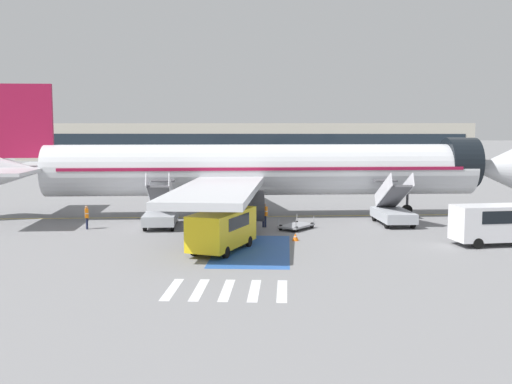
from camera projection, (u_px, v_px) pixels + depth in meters
ground_plane at (255, 218)px, 46.68m from camera, size 600.00×600.00×0.00m
apron_leadline_yellow at (262, 216)px, 47.60m from camera, size 77.07×9.23×0.01m
apron_stand_patch_blue at (252, 250)px, 34.45m from camera, size 4.30×9.36×0.01m
apron_walkway_bar_0 at (172, 289)px, 26.09m from camera, size 0.44×3.60×0.01m
apron_walkway_bar_1 at (199, 290)px, 26.02m from camera, size 0.44×3.60×0.01m
apron_walkway_bar_2 at (227, 290)px, 25.96m from camera, size 0.44×3.60×0.01m
apron_walkway_bar_3 at (254, 290)px, 25.90m from camera, size 0.44×3.60×0.01m
apron_walkway_bar_4 at (282, 291)px, 25.84m from camera, size 0.44×3.60×0.01m
airliner at (254, 170)px, 47.16m from camera, size 44.14×35.82×10.35m
boarding_stairs_forward at (393, 211)px, 43.57m from camera, size 2.74×5.42×3.92m
boarding_stairs_aft at (161, 213)px, 42.50m from camera, size 2.74×5.42×4.00m
fuel_tanker at (222, 174)px, 70.41m from camera, size 2.74×10.88×3.26m
service_van_0 at (493, 222)px, 35.80m from camera, size 5.10×2.99×2.42m
service_van_1 at (222, 227)px, 34.09m from camera, size 3.65×5.79×2.30m
baggage_cart at (296, 226)px, 41.54m from camera, size 2.66×3.00×0.87m
ground_crew_0 at (87, 216)px, 41.55m from camera, size 0.39×0.49×1.65m
ground_crew_1 at (264, 213)px, 42.33m from camera, size 0.49×0.39×1.71m
traffic_cone_0 at (498, 225)px, 41.86m from camera, size 0.42×0.42×0.46m
traffic_cone_1 at (295, 237)px, 37.35m from camera, size 0.42×0.42×0.47m
terminal_building at (242, 142)px, 130.94m from camera, size 96.63×12.10×8.00m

